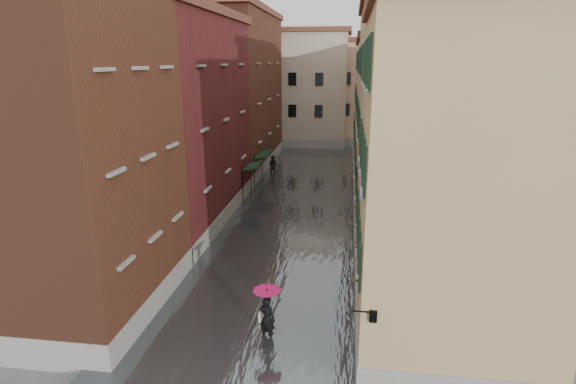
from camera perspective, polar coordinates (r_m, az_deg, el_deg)
The scene contains 16 objects.
ground at distance 20.55m, azimuth -3.02°, elevation -12.88°, with size 120.00×120.00×0.00m, color #505052.
floodwater at distance 32.35m, azimuth 1.23°, elevation -1.49°, with size 10.00×60.00×0.20m, color #4A5153.
building_left_near at distance 19.11m, azimuth -25.69°, elevation 4.08°, with size 6.00×8.00×13.00m, color brown.
building_left_mid at distance 28.82m, azimuth -13.75°, elevation 8.38°, with size 6.00×14.00×12.50m, color #561C1B.
building_left_far at distance 42.99m, azimuth -6.50°, elevation 12.26°, with size 6.00×16.00×14.00m, color brown.
building_right_near at distance 16.56m, azimuth 19.81°, elevation 0.36°, with size 6.00×8.00×11.50m, color tan.
building_right_mid at distance 27.06m, azimuth 15.36°, elevation 8.30°, with size 6.00×14.00×13.00m, color tan.
building_right_far at distance 41.96m, azimuth 12.75°, elevation 10.15°, with size 6.00×16.00×11.50m, color tan.
building_end_cream at distance 56.08m, azimuth 1.14°, elevation 12.80°, with size 12.00×9.00×13.00m, color beige.
building_end_pink at distance 57.79m, azimuth 10.48°, elevation 12.14°, with size 10.00×9.00×12.00m, color #D2AB93.
awning_near at distance 33.26m, azimuth -4.53°, elevation 3.18°, with size 1.09×2.77×2.80m.
awning_far at distance 37.39m, azimuth -3.13°, elevation 4.71°, with size 1.09×3.39×2.80m.
wall_lantern at distance 13.59m, azimuth 10.66°, elevation -15.12°, with size 0.71×0.22×0.35m.
window_planters at distance 19.12m, azimuth 9.28°, elevation -3.81°, with size 0.59×10.55×0.84m.
pedestrian_main at distance 17.00m, azimuth -2.68°, elevation -14.69°, with size 1.04×1.04×2.06m.
pedestrian_far at distance 40.26m, azimuth -1.86°, elevation 3.33°, with size 0.91×0.71×1.87m, color black.
Camera 1 is at (3.45, -17.59, 10.06)m, focal length 28.00 mm.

